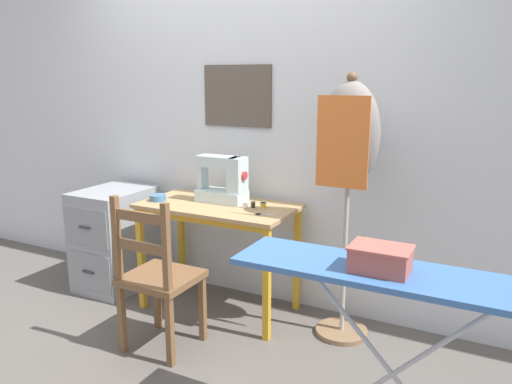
# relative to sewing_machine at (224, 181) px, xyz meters

# --- Properties ---
(ground_plane) EXTENTS (14.00, 14.00, 0.00)m
(ground_plane) POSITION_rel_sewing_machine_xyz_m (-0.01, -0.34, -0.88)
(ground_plane) COLOR #5B5651
(wall_back) EXTENTS (10.00, 0.07, 2.55)m
(wall_back) POSITION_rel_sewing_machine_xyz_m (-0.01, 0.27, 0.39)
(wall_back) COLOR silver
(wall_back) RESTS_ON ground_plane
(sewing_table) EXTENTS (1.03, 0.54, 0.74)m
(sewing_table) POSITION_rel_sewing_machine_xyz_m (-0.01, -0.08, -0.25)
(sewing_table) COLOR tan
(sewing_table) RESTS_ON ground_plane
(sewing_machine) EXTENTS (0.35, 0.16, 0.33)m
(sewing_machine) POSITION_rel_sewing_machine_xyz_m (0.00, 0.00, 0.00)
(sewing_machine) COLOR silver
(sewing_machine) RESTS_ON sewing_table
(fabric_bowl) EXTENTS (0.11, 0.11, 0.04)m
(fabric_bowl) POSITION_rel_sewing_machine_xyz_m (-0.42, -0.17, -0.12)
(fabric_bowl) COLOR teal
(fabric_bowl) RESTS_ON sewing_table
(scissors) EXTENTS (0.12, 0.06, 0.01)m
(scissors) POSITION_rel_sewing_machine_xyz_m (0.36, -0.16, -0.14)
(scissors) COLOR silver
(scissors) RESTS_ON sewing_table
(thread_spool_near_machine) EXTENTS (0.04, 0.04, 0.04)m
(thread_spool_near_machine) POSITION_rel_sewing_machine_xyz_m (0.19, -0.06, -0.13)
(thread_spool_near_machine) COLOR silver
(thread_spool_near_machine) RESTS_ON sewing_table
(thread_spool_mid_table) EXTENTS (0.03, 0.03, 0.04)m
(thread_spool_mid_table) POSITION_rel_sewing_machine_xyz_m (0.24, -0.05, -0.13)
(thread_spool_mid_table) COLOR black
(thread_spool_mid_table) RESTS_ON sewing_table
(thread_spool_far_edge) EXTENTS (0.04, 0.04, 0.03)m
(thread_spool_far_edge) POSITION_rel_sewing_machine_xyz_m (0.29, -0.01, -0.13)
(thread_spool_far_edge) COLOR yellow
(thread_spool_far_edge) RESTS_ON sewing_table
(wooden_chair) EXTENTS (0.40, 0.38, 0.93)m
(wooden_chair) POSITION_rel_sewing_machine_xyz_m (-0.05, -0.67, -0.45)
(wooden_chair) COLOR brown
(wooden_chair) RESTS_ON ground_plane
(filing_cabinet) EXTENTS (0.43, 0.57, 0.75)m
(filing_cabinet) POSITION_rel_sewing_machine_xyz_m (-0.90, -0.10, -0.51)
(filing_cabinet) COLOR #93999E
(filing_cabinet) RESTS_ON ground_plane
(dress_form) EXTENTS (0.35, 0.32, 1.58)m
(dress_form) POSITION_rel_sewing_machine_xyz_m (0.85, -0.03, 0.28)
(dress_form) COLOR #846647
(dress_form) RESTS_ON ground_plane
(ironing_board) EXTENTS (1.29, 0.33, 0.84)m
(ironing_board) POSITION_rel_sewing_machine_xyz_m (1.34, -0.96, -0.10)
(ironing_board) COLOR #3D6BAD
(ironing_board) RESTS_ON ground_plane
(storage_box) EXTENTS (0.23, 0.16, 0.10)m
(storage_box) POSITION_rel_sewing_machine_xyz_m (1.27, -0.98, 0.00)
(storage_box) COLOR #AD564C
(storage_box) RESTS_ON ironing_board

